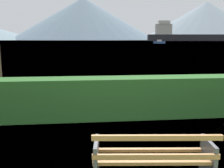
{
  "coord_description": "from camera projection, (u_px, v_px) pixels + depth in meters",
  "views": [
    {
      "loc": [
        -0.89,
        -3.16,
        2.0
      ],
      "look_at": [
        0.0,
        4.99,
        0.57
      ],
      "focal_mm": 41.38,
      "sensor_mm": 36.0,
      "label": 1
    }
  ],
  "objects": [
    {
      "name": "fishing_boat_near",
      "position": [
        159.0,
        42.0,
        112.4
      ],
      "size": [
        5.12,
        3.83,
        1.71
      ],
      "color": "#335693",
      "rests_on": "water_surface"
    },
    {
      "name": "distant_hills",
      "position": [
        57.0,
        22.0,
        523.39
      ],
      "size": [
        902.79,
        410.48,
        85.14
      ],
      "color": "slate",
      "rests_on": "ground_plane"
    },
    {
      "name": "water_surface",
      "position": [
        84.0,
        41.0,
        306.41
      ],
      "size": [
        620.0,
        620.0,
        0.0
      ],
      "primitive_type": "plane",
      "color": "#6B8EA3",
      "rests_on": "ground_plane"
    },
    {
      "name": "hedge_row",
      "position": [
        119.0,
        97.0,
        6.62
      ],
      "size": [
        6.62,
        0.73,
        1.04
      ],
      "primitive_type": "cube",
      "color": "#285B23",
      "rests_on": "ground_plane"
    },
    {
      "name": "park_bench",
      "position": [
        153.0,
        160.0,
        3.41
      ],
      "size": [
        1.62,
        0.72,
        0.87
      ],
      "color": "#A0703F",
      "rests_on": "ground_plane"
    },
    {
      "name": "cargo_ship_large",
      "position": [
        184.0,
        35.0,
        276.0
      ],
      "size": [
        91.2,
        22.92,
        20.99
      ],
      "color": "#232328",
      "rests_on": "water_surface"
    }
  ]
}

